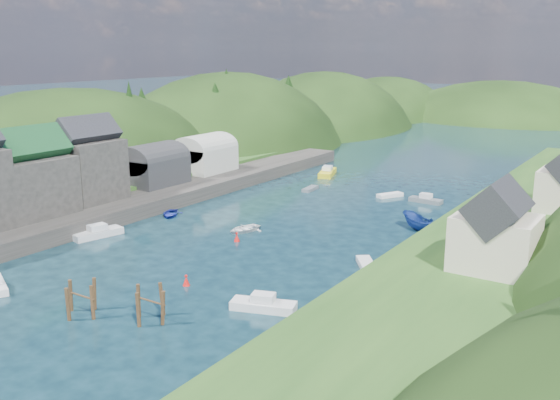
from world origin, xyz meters
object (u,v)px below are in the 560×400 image
Objects in this scene: piling_cluster_near at (82,302)px; channel_buoy_far at (237,237)px; piling_cluster_far at (151,307)px; channel_buoy_near at (186,281)px.

piling_cluster_near is 3.16× the size of channel_buoy_far.
piling_cluster_far is 3.19× the size of channel_buoy_near.
piling_cluster_near is at bearing -86.22° from channel_buoy_far.
piling_cluster_far is at bearing -69.41° from channel_buoy_near.
channel_buoy_near is (2.86, 9.85, -0.69)m from piling_cluster_near.
channel_buoy_far is at bearing 107.85° from channel_buoy_near.
channel_buoy_near is (-2.82, 7.50, -0.71)m from piling_cluster_far.
channel_buoy_near is 14.40m from channel_buoy_far.
piling_cluster_near is 23.61m from channel_buoy_far.
channel_buoy_far is (-7.23, 21.20, -0.71)m from piling_cluster_far.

